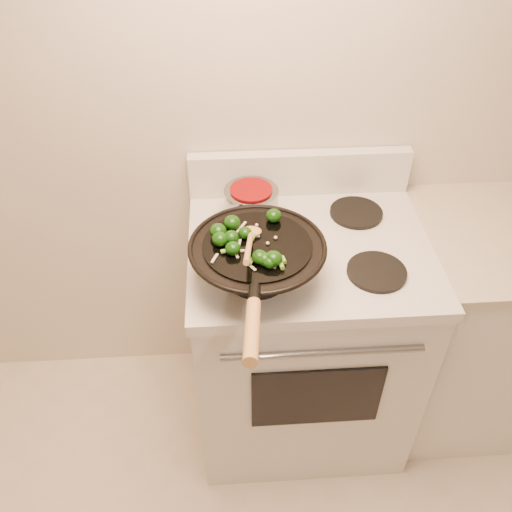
{
  "coord_description": "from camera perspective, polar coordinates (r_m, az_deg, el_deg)",
  "views": [
    {
      "loc": [
        -0.51,
        -0.15,
        2.03
      ],
      "look_at": [
        -0.44,
        1.0,
        1.03
      ],
      "focal_mm": 38.0,
      "sensor_mm": 36.0,
      "label": 1
    }
  ],
  "objects": [
    {
      "name": "saucepan",
      "position": [
        1.8,
        -0.52,
        5.63
      ],
      "size": [
        0.18,
        0.28,
        0.11
      ],
      "color": "gray",
      "rests_on": "stove"
    },
    {
      "name": "stove",
      "position": [
        2.06,
        4.88,
        -8.36
      ],
      "size": [
        0.78,
        0.67,
        1.08
      ],
      "color": "silver",
      "rests_on": "ground"
    },
    {
      "name": "stirfry",
      "position": [
        1.51,
        -1.06,
        1.64
      ],
      "size": [
        0.21,
        0.25,
        0.04
      ],
      "color": "#0D3508",
      "rests_on": "wok"
    },
    {
      "name": "wok",
      "position": [
        1.56,
        0.14,
        -0.4
      ],
      "size": [
        0.4,
        0.66,
        0.19
      ],
      "color": "black",
      "rests_on": "stove"
    },
    {
      "name": "wooden_spoon",
      "position": [
        1.49,
        -0.64,
        1.72
      ],
      "size": [
        0.07,
        0.27,
        0.11
      ],
      "color": "#B68148",
      "rests_on": "wok"
    }
  ]
}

